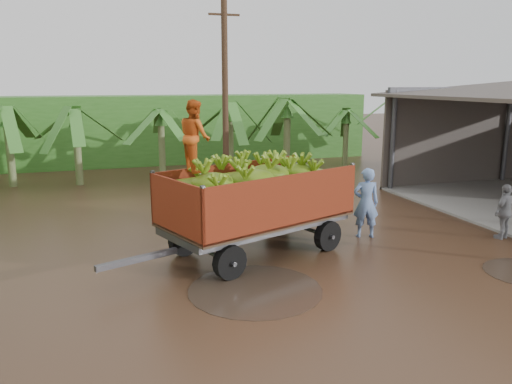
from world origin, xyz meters
TOP-DOWN VIEW (x-y plane):
  - ground at (0.00, 0.00)m, footprint 100.00×100.00m
  - hedge_north at (-2.00, 16.00)m, footprint 22.00×3.00m
  - banana_trailer at (-2.28, 0.09)m, footprint 6.60×3.81m
  - man_blue at (1.08, 0.43)m, footprint 0.84×0.68m
  - man_grey at (4.71, -0.90)m, footprint 0.98×0.62m
  - utility_pole at (-1.13, 7.50)m, footprint 1.20×0.24m
  - banana_plants at (-5.66, 5.76)m, footprint 24.44×19.80m

SIDE VIEW (x-z plane):
  - ground at x=0.00m, z-range 0.00..0.00m
  - man_grey at x=4.71m, z-range 0.00..1.56m
  - man_blue at x=1.08m, z-range 0.00..1.99m
  - banana_trailer at x=-2.28m, z-range -0.51..3.41m
  - hedge_north at x=-2.00m, z-range 0.00..3.60m
  - banana_plants at x=-5.66m, z-range -0.29..3.97m
  - utility_pole at x=-1.13m, z-range 0.06..7.38m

